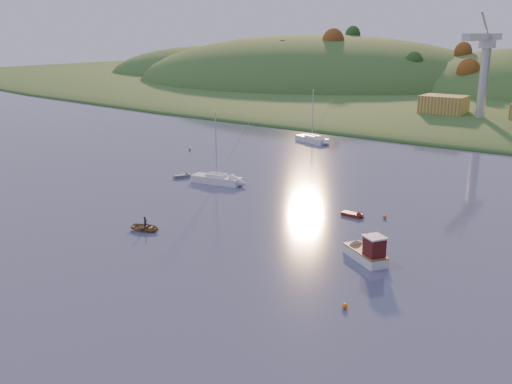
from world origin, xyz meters
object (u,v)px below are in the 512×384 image
Objects in this scene: fishing_boat at (363,250)px; sailboat_far at (312,139)px; red_tender at (356,216)px; sailboat_near at (217,179)px; grey_dinghy at (185,176)px; canoe at (146,227)px.

sailboat_far reaches higher than fishing_boat.
sailboat_far is 3.47× the size of red_tender.
sailboat_near is at bearing 177.31° from red_tender.
sailboat_near is (-32.23, 15.15, -0.20)m from fishing_boat.
sailboat_far is at bearing -22.77° from fishing_boat.
sailboat_near reaches higher than fishing_boat.
sailboat_far reaches higher than red_tender.
sailboat_far is (-5.18, 38.83, 0.00)m from sailboat_near.
red_tender is 1.02× the size of grey_dinghy.
sailboat_far is at bearing 88.68° from sailboat_near.
canoe is (7.16, -22.21, -0.34)m from sailboat_near.
sailboat_far is 3.01× the size of canoe.
sailboat_far is at bearing 28.09° from grey_dinghy.
red_tender is at bearing -15.30° from sailboat_near.
grey_dinghy is (-32.20, 2.86, 0.01)m from red_tender.
sailboat_near is 39.17m from sailboat_far.
grey_dinghy is at bearing 19.07° from canoe.
red_tender is at bearing -28.90° from fishing_boat.
sailboat_near is 6.68m from grey_dinghy.
fishing_boat is at bearing -57.70° from red_tender.
red_tender is at bearing -56.33° from canoe.
grey_dinghy reaches higher than red_tender.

